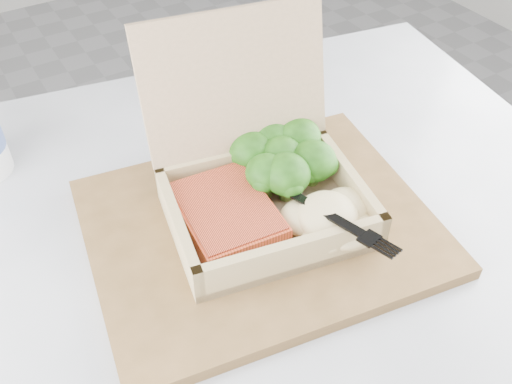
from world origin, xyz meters
TOP-DOWN VIEW (x-y plane):
  - floor at (0.00, 0.00)m, footprint 4.00×4.00m
  - cafe_table at (0.05, -0.43)m, footprint 0.96×0.96m
  - serving_tray at (0.06, -0.38)m, footprint 0.40×0.34m
  - takeout_container at (0.08, -0.35)m, footprint 0.23×0.23m
  - salmon_fillet at (0.03, -0.37)m, footprint 0.10×0.13m
  - broccoli_pile at (0.12, -0.34)m, footprint 0.12×0.12m
  - mashed_potatoes at (0.11, -0.43)m, footprint 0.10×0.09m
  - plastic_fork at (0.10, -0.42)m, footprint 0.04×0.14m
  - receipt at (0.10, -0.19)m, footprint 0.15×0.16m

SIDE VIEW (x-z plane):
  - floor at x=0.00m, z-range 0.00..0.00m
  - cafe_table at x=0.05m, z-range 0.18..0.92m
  - receipt at x=0.10m, z-range 0.74..0.74m
  - serving_tray at x=0.06m, z-range 0.74..0.76m
  - salmon_fillet at x=0.03m, z-range 0.77..0.79m
  - mashed_potatoes at x=0.11m, z-range 0.77..0.80m
  - broccoli_pile at x=0.12m, z-range 0.77..0.81m
  - plastic_fork at x=0.10m, z-range 0.79..0.81m
  - takeout_container at x=0.08m, z-range 0.71..0.90m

